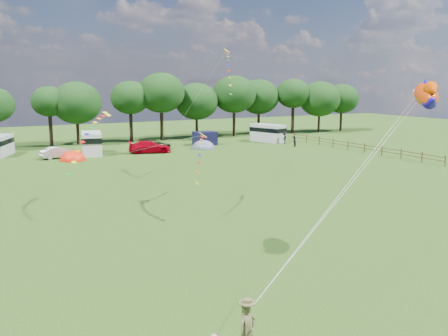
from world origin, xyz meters
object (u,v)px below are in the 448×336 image
car_d (155,145)px  campervan_c (91,142)px  walker_a (294,141)px  walker_b (284,138)px  tent_orange (73,160)px  fish_kite (427,95)px  car_b (58,153)px  car_c (150,147)px  tent_greyblue (203,149)px  kite_flyer (247,331)px  campervan_d (268,133)px

car_d → campervan_c: (-8.40, -0.36, 0.84)m
walker_a → walker_b: 3.25m
campervan_c → tent_orange: bearing=154.2°
tent_orange → fish_kite: fish_kite is taller
fish_kite → walker_a: 43.79m
car_d → walker_b: bearing=-110.5°
car_b → car_c: size_ratio=0.76×
tent_greyblue → kite_flyer: (-21.20, -47.14, 0.95)m
fish_kite → walker_a: bearing=9.2°
kite_flyer → fish_kite: size_ratio=0.63×
kite_flyer → campervan_d: bearing=41.3°
car_d → car_c: bearing=137.9°
walker_a → walker_b: (0.62, 3.19, 0.12)m
car_c → tent_orange: size_ratio=1.60×
car_b → kite_flyer: size_ratio=2.00×
car_c → fish_kite: fish_kite is taller
car_c → walker_b: bearing=-77.5°
walker_a → tent_orange: bearing=-35.7°
car_b → kite_flyer: kite_flyer is taller
tent_orange → tent_greyblue: (17.60, 2.04, -0.00)m
car_c → campervan_c: 7.17m
car_b → car_c: bearing=-104.7°
campervan_c → fish_kite: bearing=-159.4°
fish_kite → walker_b: fish_kite is taller
campervan_c → kite_flyer: size_ratio=3.06×
tent_orange → walker_a: walker_a is taller
car_d → kite_flyer: size_ratio=2.36×
tent_orange → kite_flyer: (-3.61, -45.09, 0.95)m
tent_greyblue → fish_kite: fish_kite is taller
kite_flyer → walker_b: kite_flyer is taller
tent_orange → walker_b: walker_b is taller
car_d → walker_a: bearing=-120.3°
tent_orange → kite_flyer: 45.25m
campervan_c → campervan_d: bearing=-76.9°
car_c → fish_kite: size_ratio=1.66×
campervan_c → car_d: bearing=-75.4°
campervan_c → campervan_d: campervan_c is taller
campervan_d → walker_a: campervan_d is taller
campervan_c → walker_a: (26.40, -6.06, -0.72)m
campervan_d → walker_b: 3.41m
tent_greyblue → kite_flyer: bearing=-114.2°
car_b → car_c: 11.04m
car_d → fish_kite: size_ratio=1.49×
car_b → tent_greyblue: 18.76m
car_d → fish_kite: fish_kite is taller
fish_kite → tent_orange: bearing=50.1°
tent_greyblue → car_c: bearing=-176.9°
campervan_d → tent_greyblue: campervan_d is taller
campervan_c → tent_orange: size_ratio=1.85×
car_c → walker_a: bearing=-86.8°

